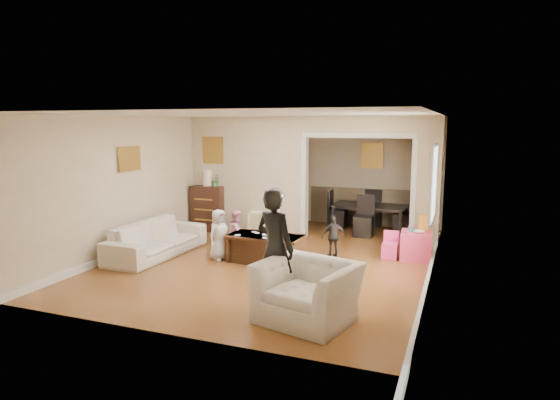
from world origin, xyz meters
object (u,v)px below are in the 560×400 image
at_px(sofa, 156,239).
at_px(child_toddler, 334,236).
at_px(table_lamp, 208,178).
at_px(adult_person, 275,248).
at_px(armchair_front, 308,292).
at_px(child_kneel_b, 237,232).
at_px(dresser, 208,208).
at_px(coffee_cup, 270,234).
at_px(play_table, 416,246).
at_px(armchair_back, 265,223).
at_px(coffee_table, 266,249).
at_px(dining_table, 369,218).
at_px(child_kneel_a, 219,235).
at_px(cyan_cup, 411,230).

distance_m(sofa, child_toddler, 3.30).
relative_size(table_lamp, adult_person, 0.22).
height_order(adult_person, child_toddler, adult_person).
xyz_separation_m(armchair_front, child_kneel_b, (-2.18, 2.51, 0.05)).
distance_m(dresser, adult_person, 4.99).
bearing_deg(child_kneel_b, table_lamp, 30.89).
relative_size(coffee_cup, play_table, 0.19).
distance_m(armchair_back, child_toddler, 2.04).
distance_m(coffee_table, dining_table, 3.47).
bearing_deg(dresser, coffee_cup, -40.63).
bearing_deg(coffee_cup, sofa, -172.77).
xyz_separation_m(table_lamp, child_toddler, (3.29, -1.20, -0.82)).
bearing_deg(coffee_table, dresser, 138.85).
relative_size(armchair_front, coffee_table, 0.87).
relative_size(armchair_front, dining_table, 0.68).
bearing_deg(sofa, adult_person, -115.50).
distance_m(child_kneel_a, child_toddler, 2.10).
bearing_deg(sofa, coffee_cup, -80.61).
distance_m(armchair_back, table_lamp, 1.76).
bearing_deg(armchair_back, coffee_table, 94.11).
bearing_deg(child_kneel_b, play_table, -87.56).
xyz_separation_m(table_lamp, cyan_cup, (4.63, -0.88, -0.66)).
xyz_separation_m(armchair_front, dining_table, (-0.23, 5.45, -0.08)).
relative_size(table_lamp, coffee_table, 0.27).
bearing_deg(armchair_back, adult_person, 95.66).
height_order(coffee_cup, cyan_cup, cyan_cup).
xyz_separation_m(sofa, adult_person, (3.00, -1.57, 0.50)).
bearing_deg(armchair_back, dresser, -27.70).
bearing_deg(armchair_back, coffee_cup, 96.22).
bearing_deg(armchair_front, table_lamp, 145.91).
bearing_deg(dresser, child_kneel_b, -47.12).
xyz_separation_m(table_lamp, adult_person, (3.16, -3.85, -0.40)).
bearing_deg(coffee_table, child_kneel_b, 156.80).
distance_m(sofa, dresser, 2.29).
bearing_deg(adult_person, dining_table, -74.56).
bearing_deg(child_kneel_b, armchair_front, -150.92).
height_order(play_table, child_kneel_a, child_kneel_a).
bearing_deg(coffee_cup, child_kneel_b, 156.37).
distance_m(dresser, child_kneel_b, 2.26).
bearing_deg(table_lamp, dining_table, 20.25).
bearing_deg(dining_table, sofa, -131.31).
height_order(armchair_front, table_lamp, table_lamp).
height_order(table_lamp, coffee_cup, table_lamp).
height_order(armchair_front, dining_table, armchair_front).
distance_m(armchair_front, dining_table, 5.45).
distance_m(armchair_front, play_table, 3.48).
height_order(coffee_table, child_kneel_b, child_kneel_b).
distance_m(armchair_back, dining_table, 2.50).
relative_size(cyan_cup, dining_table, 0.05).
relative_size(table_lamp, child_kneel_a, 0.39).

